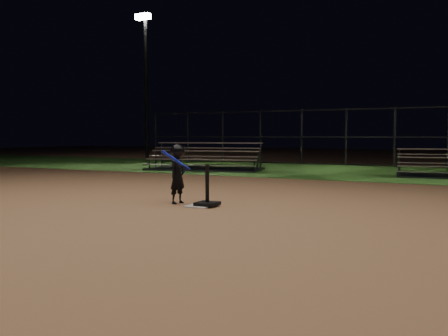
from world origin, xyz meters
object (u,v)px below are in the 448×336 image
Objects in this scene: home_plate at (200,206)px; batting_tee at (207,198)px; child_batter at (178,172)px; light_pole_left at (146,73)px; bleacher_left at (205,164)px.

batting_tee reaches higher than home_plate.
batting_tee is 0.66× the size of child_batter.
batting_tee is 0.82m from child_batter.
light_pole_left is at bearing 128.77° from home_plate.
child_batter is at bearing 173.01° from batting_tee.
batting_tee is (0.12, 0.07, 0.15)m from home_plate.
bleacher_left is at bearing -41.76° from light_pole_left.
light_pole_left is at bearing 127.39° from bleacher_left.
home_plate is at bearing -72.74° from bleacher_left.
home_plate is 0.60× the size of batting_tee.
light_pole_left reaches higher than batting_tee.
batting_tee is 0.16× the size of bleacher_left.
home_plate is 0.10× the size of bleacher_left.
bleacher_left is at bearing 118.96° from batting_tee.
home_plate is 9.17m from bleacher_left.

